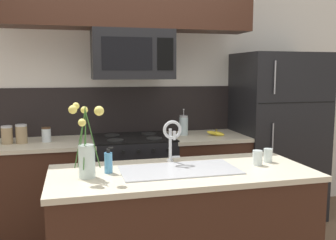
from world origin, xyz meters
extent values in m
cube|color=silver|center=(0.30, 1.28, 1.30)|extent=(5.20, 0.10, 2.60)
cube|color=black|center=(0.00, 1.22, 1.15)|extent=(3.19, 0.01, 0.48)
cube|color=#381E14|center=(-0.80, 0.90, 0.44)|extent=(0.84, 0.62, 0.88)
cube|color=beige|center=(-0.80, 0.90, 0.89)|extent=(0.87, 0.65, 0.03)
cube|color=#381E14|center=(0.75, 0.90, 0.44)|extent=(0.74, 0.62, 0.88)
cube|color=beige|center=(0.75, 0.90, 0.89)|extent=(0.77, 0.65, 0.03)
cube|color=black|center=(0.00, 0.90, 0.46)|extent=(0.76, 0.62, 0.91)
cube|color=black|center=(0.00, 0.90, 0.92)|extent=(0.76, 0.62, 0.01)
cylinder|color=black|center=(-0.18, 0.76, 0.93)|extent=(0.15, 0.15, 0.01)
cylinder|color=black|center=(0.18, 0.76, 0.93)|extent=(0.15, 0.15, 0.01)
cylinder|color=black|center=(-0.18, 1.04, 0.93)|extent=(0.15, 0.15, 0.01)
cylinder|color=black|center=(0.18, 1.04, 0.93)|extent=(0.15, 0.15, 0.01)
cylinder|color=black|center=(-0.27, 0.58, 0.85)|extent=(0.03, 0.02, 0.03)
cylinder|color=black|center=(-0.14, 0.58, 0.85)|extent=(0.03, 0.02, 0.03)
cylinder|color=black|center=(0.00, 0.58, 0.85)|extent=(0.03, 0.02, 0.03)
cylinder|color=black|center=(0.14, 0.58, 0.85)|extent=(0.03, 0.02, 0.03)
cylinder|color=black|center=(0.27, 0.58, 0.85)|extent=(0.03, 0.02, 0.03)
cube|color=black|center=(0.00, 0.88, 1.70)|extent=(0.74, 0.40, 0.45)
cube|color=black|center=(-0.07, 0.68, 1.70)|extent=(0.45, 0.00, 0.29)
cube|color=black|center=(0.27, 0.68, 1.70)|extent=(0.15, 0.00, 0.29)
cube|color=black|center=(1.56, 0.92, 0.87)|extent=(0.87, 0.72, 1.74)
cube|color=black|center=(1.56, 0.56, 1.25)|extent=(0.83, 0.00, 0.01)
cylinder|color=#99999E|center=(1.30, 0.54, 1.49)|extent=(0.01, 0.01, 0.31)
cylinder|color=#99999E|center=(1.30, 0.54, 0.73)|extent=(0.01, 0.01, 0.66)
cylinder|color=#997F5B|center=(-1.12, 0.90, 0.98)|extent=(0.10, 0.10, 0.15)
cylinder|color=#B2B2B7|center=(-1.12, 0.90, 1.06)|extent=(0.10, 0.10, 0.02)
cylinder|color=#997F5B|center=(-1.00, 0.90, 0.99)|extent=(0.10, 0.10, 0.15)
cylinder|color=#B2B2B7|center=(-1.00, 0.90, 1.07)|extent=(0.10, 0.10, 0.02)
cylinder|color=silver|center=(-0.79, 0.91, 0.97)|extent=(0.08, 0.08, 0.12)
cylinder|color=#4C331E|center=(-0.79, 0.91, 1.04)|extent=(0.08, 0.08, 0.01)
ellipsoid|color=yellow|center=(0.82, 0.83, 0.93)|extent=(0.15, 0.14, 0.05)
ellipsoid|color=yellow|center=(0.83, 0.85, 0.93)|extent=(0.17, 0.10, 0.07)
ellipsoid|color=yellow|center=(0.83, 0.83, 0.93)|extent=(0.18, 0.06, 0.06)
ellipsoid|color=yellow|center=(0.84, 0.85, 0.93)|extent=(0.18, 0.06, 0.06)
ellipsoid|color=yellow|center=(0.84, 0.83, 0.93)|extent=(0.17, 0.11, 0.07)
ellipsoid|color=yellow|center=(0.85, 0.85, 0.93)|extent=(0.16, 0.14, 0.06)
cylinder|color=brown|center=(0.84, 0.84, 0.96)|extent=(0.02, 0.02, 0.03)
cylinder|color=silver|center=(0.53, 0.96, 1.00)|extent=(0.09, 0.09, 0.18)
cylinder|color=#A3A3AA|center=(0.53, 0.96, 1.10)|extent=(0.08, 0.08, 0.02)
cylinder|color=#A3A3AA|center=(0.53, 0.96, 1.14)|extent=(0.01, 0.01, 0.05)
sphere|color=#A3A3AA|center=(0.53, 0.96, 1.17)|extent=(0.02, 0.02, 0.02)
cube|color=#381E14|center=(0.12, -0.35, 0.44)|extent=(1.67, 0.71, 0.88)
cube|color=beige|center=(0.12, -0.35, 0.89)|extent=(1.70, 0.74, 0.03)
cube|color=#ADAFB5|center=(0.11, -0.35, 0.91)|extent=(0.76, 0.39, 0.01)
cube|color=#ADAFB5|center=(-0.07, -0.35, 0.84)|extent=(0.30, 0.29, 0.15)
cube|color=#ADAFB5|center=(0.28, -0.35, 0.84)|extent=(0.30, 0.29, 0.15)
cylinder|color=#B7BABF|center=(0.11, -0.12, 0.92)|extent=(0.04, 0.04, 0.02)
cylinder|color=#B7BABF|center=(0.11, -0.12, 1.04)|extent=(0.02, 0.02, 0.22)
torus|color=#B7BABF|center=(0.11, -0.17, 1.15)|extent=(0.13, 0.02, 0.13)
cylinder|color=#B7BABF|center=(0.11, -0.23, 1.12)|extent=(0.02, 0.02, 0.06)
cube|color=#B7BABF|center=(0.14, -0.12, 0.95)|extent=(0.07, 0.01, 0.01)
cylinder|color=#4C93C6|center=(-0.35, -0.29, 0.98)|extent=(0.05, 0.05, 0.13)
cylinder|color=black|center=(-0.35, -0.29, 1.05)|extent=(0.02, 0.02, 0.02)
cube|color=black|center=(-0.33, -0.29, 1.07)|extent=(0.03, 0.01, 0.01)
cylinder|color=silver|center=(0.66, -0.35, 0.96)|extent=(0.07, 0.07, 0.10)
cylinder|color=silver|center=(0.78, -0.29, 0.96)|extent=(0.06, 0.06, 0.10)
cylinder|color=silver|center=(-0.48, -0.37, 1.01)|extent=(0.10, 0.10, 0.20)
cylinder|color=silver|center=(-0.48, -0.37, 0.95)|extent=(0.09, 0.09, 0.06)
cylinder|color=#386B2D|center=(-0.44, -0.39, 1.14)|extent=(0.08, 0.05, 0.34)
sphere|color=#EFE066|center=(-0.40, -0.41, 1.32)|extent=(0.06, 0.06, 0.06)
cylinder|color=#386B2D|center=(-0.49, -0.40, 1.11)|extent=(0.03, 0.07, 0.28)
sphere|color=#EFE066|center=(-0.50, -0.43, 1.25)|extent=(0.05, 0.05, 0.05)
cylinder|color=#386B2D|center=(-0.52, -0.37, 1.15)|extent=(0.08, 0.01, 0.35)
sphere|color=#EFE066|center=(-0.55, -0.37, 1.33)|extent=(0.05, 0.05, 0.05)
cylinder|color=#386B2D|center=(-0.51, -0.36, 1.16)|extent=(0.06, 0.03, 0.37)
sphere|color=#EFE066|center=(-0.53, -0.34, 1.34)|extent=(0.04, 0.04, 0.04)
cylinder|color=#386B2D|center=(-0.48, -0.34, 1.14)|extent=(0.01, 0.07, 0.34)
sphere|color=#EFE066|center=(-0.49, -0.31, 1.32)|extent=(0.04, 0.04, 0.04)
camera|label=1|loc=(-0.55, -2.62, 1.55)|focal=40.00mm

